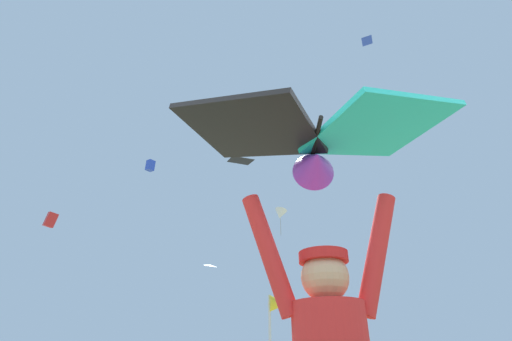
{
  "coord_description": "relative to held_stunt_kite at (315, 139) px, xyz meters",
  "views": [
    {
      "loc": [
        -0.49,
        -1.66,
        1.11
      ],
      "look_at": [
        0.12,
        2.19,
        3.18
      ],
      "focal_mm": 26.21,
      "sensor_mm": 36.0,
      "label": 1
    }
  ],
  "objects": [
    {
      "name": "distant_kite_white_high_left",
      "position": [
        4.9,
        22.09,
        8.4
      ],
      "size": [
        1.16,
        1.06,
        1.98
      ],
      "color": "white"
    },
    {
      "name": "distant_kite_red_low_right",
      "position": [
        -11.83,
        27.3,
        8.91
      ],
      "size": [
        1.13,
        1.06,
        1.27
      ],
      "color": "red"
    },
    {
      "name": "distant_kite_blue_low_left",
      "position": [
        8.11,
        12.51,
        15.52
      ],
      "size": [
        0.71,
        0.7,
        0.22
      ],
      "color": "blue"
    },
    {
      "name": "held_stunt_kite",
      "position": [
        0.0,
        0.0,
        0.0
      ],
      "size": [
        1.57,
        0.95,
        0.38
      ],
      "color": "black"
    },
    {
      "name": "marker_flag",
      "position": [
        0.62,
        4.01,
        -0.43
      ],
      "size": [
        0.3,
        0.24,
        2.09
      ],
      "color": "silver",
      "rests_on": "ground"
    },
    {
      "name": "distant_kite_black_far_center",
      "position": [
        0.72,
        10.19,
        5.69
      ],
      "size": [
        1.18,
        1.16,
        0.35
      ],
      "color": "black"
    },
    {
      "name": "distant_kite_white_mid_right",
      "position": [
        0.06,
        16.41,
        3.27
      ],
      "size": [
        0.86,
        0.84,
        0.3
      ],
      "color": "white"
    },
    {
      "name": "distant_kite_blue_overhead_distant",
      "position": [
        -4.62,
        24.02,
        12.47
      ],
      "size": [
        0.73,
        0.79,
        0.87
      ],
      "color": "blue"
    }
  ]
}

